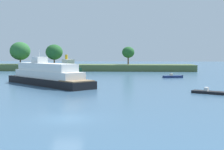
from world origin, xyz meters
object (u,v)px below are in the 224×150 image
small_motorboat (173,77)px  tugboat (69,70)px  fishing_skiff (209,92)px  white_riverboat (47,76)px

small_motorboat → tugboat: size_ratio=0.42×
fishing_skiff → tugboat: tugboat is taller
fishing_skiff → white_riverboat: 27.53m
fishing_skiff → small_motorboat: bearing=92.8°
tugboat → white_riverboat: white_riverboat is taller
small_motorboat → tugboat: tugboat is taller
fishing_skiff → white_riverboat: (-25.52, 10.23, 1.46)m
white_riverboat → small_motorboat: bearing=37.2°
small_motorboat → fishing_skiff: bearing=-87.2°
tugboat → white_riverboat: bearing=-86.8°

